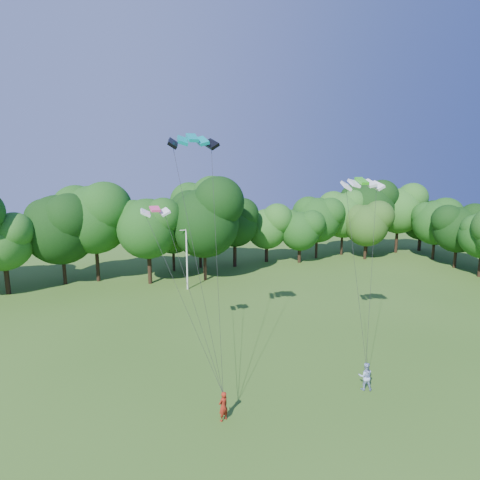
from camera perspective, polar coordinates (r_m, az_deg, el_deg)
name	(u,v)px	position (r m, az deg, el deg)	size (l,w,h in m)	color
ground	(294,470)	(21.00, 8.28, -31.34)	(160.00, 160.00, 0.00)	#315A18
utility_pole	(187,258)	(45.08, -8.10, -2.76)	(1.49, 0.19, 7.45)	silver
kite_flyer_left	(223,406)	(23.17, -2.57, -23.98)	(0.64, 0.42, 1.76)	maroon
kite_flyer_right	(365,376)	(26.99, 18.56, -19.08)	(0.90, 0.70, 1.86)	#9EB3DB
kite_teal	(192,138)	(24.83, -7.30, 15.20)	(3.19, 1.58, 0.67)	#048D8F
kite_green	(362,181)	(28.05, 18.06, 8.56)	(3.06, 1.93, 0.54)	green
kite_pink	(155,209)	(26.03, -12.84, 4.64)	(1.95, 0.98, 0.36)	#EF427F
tree_back_center	(204,213)	(47.91, -5.48, 4.15)	(9.77, 9.77, 14.21)	black
tree_back_east	(367,218)	(63.41, 18.79, 3.14)	(7.36, 7.36, 10.71)	#372316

